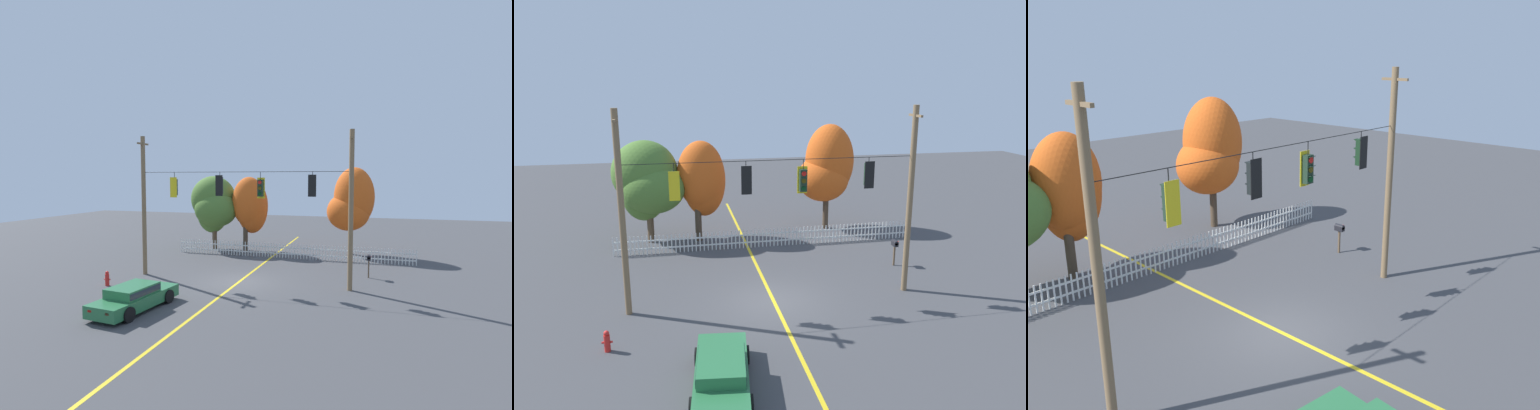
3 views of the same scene
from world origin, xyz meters
TOP-DOWN VIEW (x-y plane):
  - ground at (0.00, 0.00)m, footprint 80.00×80.00m
  - lane_centerline_stripe at (0.00, 0.00)m, footprint 0.16×36.00m
  - signal_support_span at (0.00, 0.00)m, footprint 12.56×1.10m
  - traffic_signal_northbound_primary at (-4.06, -0.01)m, footprint 0.43×0.38m
  - traffic_signal_southbound_primary at (-1.17, -0.01)m, footprint 0.43×0.38m
  - traffic_signal_westbound_side at (1.25, 0.01)m, footprint 0.43×0.38m
  - traffic_signal_northbound_secondary at (4.13, -0.01)m, footprint 0.43×0.38m
  - white_picket_fence at (1.31, 7.29)m, footprint 17.61×0.06m
  - autumn_maple_near_fence at (-5.54, 9.47)m, footprint 4.17×3.72m
  - autumn_maple_mid at (-2.35, 9.55)m, footprint 2.87×2.64m
  - autumn_oak_far_east at (5.60, 10.30)m, footprint 3.61×3.10m
  - parked_car at (-2.91, -5.97)m, footprint 2.21×4.57m
  - fire_hydrant at (-6.69, -2.90)m, footprint 0.38×0.22m
  - roadside_mailbox at (7.05, 3.03)m, footprint 0.25×0.44m

SIDE VIEW (x-z plane):
  - ground at x=0.00m, z-range 0.00..0.00m
  - lane_centerline_stripe at x=0.00m, z-range 0.00..0.01m
  - fire_hydrant at x=-6.69m, z-range -0.01..0.80m
  - white_picket_fence at x=1.31m, z-range 0.00..1.08m
  - parked_car at x=-2.91m, z-range 0.03..1.18m
  - roadside_mailbox at x=7.05m, z-range 0.43..1.81m
  - autumn_maple_near_fence at x=-5.54m, z-range 0.64..6.72m
  - autumn_maple_mid at x=-2.35m, z-range 0.78..6.78m
  - autumn_oak_far_east at x=5.60m, z-range 0.58..7.33m
  - signal_support_span at x=0.00m, z-range 0.08..8.51m
  - traffic_signal_westbound_side at x=1.25m, z-range 4.63..6.10m
  - traffic_signal_northbound_primary at x=-4.06m, z-range 4.63..6.11m
  - traffic_signal_southbound_primary at x=-1.17m, z-range 4.81..6.17m
  - traffic_signal_northbound_secondary at x=4.13m, z-range 4.85..6.18m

